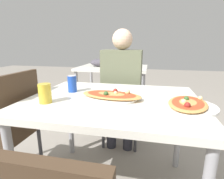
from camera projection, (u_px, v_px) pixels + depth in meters
name	position (u px, v px, depth m)	size (l,w,h in m)	color
dining_table	(113.00, 109.00, 1.19)	(1.13, 0.87, 0.73)	silver
chair_far_seated	(123.00, 98.00, 1.96)	(0.40, 0.40, 0.90)	#3F2D1E
chair_side_left	(11.00, 125.00, 1.29)	(0.40, 0.40, 0.90)	#3F2D1E
person_seated	(122.00, 81.00, 1.80)	(0.39, 0.28, 1.23)	#2D2D38
pizza_main	(111.00, 96.00, 1.16)	(0.44, 0.34, 0.06)	white
soda_can	(72.00, 84.00, 1.31)	(0.07, 0.07, 0.12)	#1E47B2
drink_glass	(45.00, 93.00, 1.07)	(0.08, 0.08, 0.12)	gold
pizza_second	(188.00, 104.00, 0.99)	(0.32, 0.36, 0.06)	white
background_table	(111.00, 70.00, 2.88)	(1.10, 0.80, 0.85)	silver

